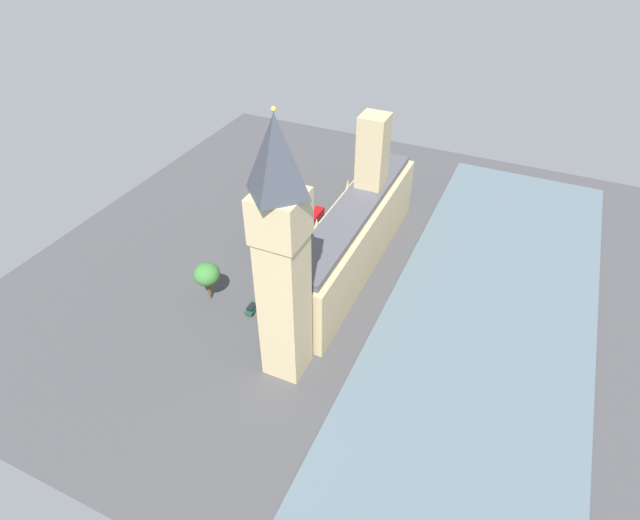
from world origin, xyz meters
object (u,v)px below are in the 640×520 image
(car_dark_green_midblock, at_px, (252,308))
(pedestrian_near_tower, at_px, (268,322))
(parliament_building, at_px, (355,232))
(car_black_trailing, at_px, (286,255))
(plane_tree_corner, at_px, (286,202))
(plane_tree_opposite_hall, at_px, (207,274))
(plane_tree_under_trees, at_px, (257,230))
(double_decker_bus_leading, at_px, (312,222))
(plane_tree_far_end, at_px, (274,206))
(street_lamp_kerbside, at_px, (295,193))
(clock_tower, at_px, (282,255))

(car_dark_green_midblock, xyz_separation_m, pedestrian_near_tower, (-5.21, 2.31, -0.12))
(parliament_building, distance_m, car_black_trailing, 19.01)
(car_dark_green_midblock, height_order, pedestrian_near_tower, car_dark_green_midblock)
(car_dark_green_midblock, distance_m, pedestrian_near_tower, 5.71)
(plane_tree_corner, bearing_deg, parliament_building, 155.96)
(plane_tree_corner, bearing_deg, car_dark_green_midblock, 105.45)
(plane_tree_corner, height_order, plane_tree_opposite_hall, plane_tree_opposite_hall)
(pedestrian_near_tower, bearing_deg, plane_tree_under_trees, 98.10)
(parliament_building, xyz_separation_m, plane_tree_under_trees, (24.43, 4.73, -3.56))
(double_decker_bus_leading, height_order, car_dark_green_midblock, double_decker_bus_leading)
(pedestrian_near_tower, bearing_deg, plane_tree_corner, 85.66)
(car_black_trailing, xyz_separation_m, plane_tree_corner, (7.83, -15.52, 5.05))
(car_black_trailing, xyz_separation_m, plane_tree_under_trees, (8.17, -0.04, 5.07))
(car_dark_green_midblock, xyz_separation_m, plane_tree_far_end, (11.30, -31.65, 5.86))
(pedestrian_near_tower, distance_m, plane_tree_under_trees, 28.32)
(car_dark_green_midblock, relative_size, pedestrian_near_tower, 2.40)
(plane_tree_under_trees, bearing_deg, pedestrian_near_tower, 124.00)
(double_decker_bus_leading, distance_m, plane_tree_far_end, 11.06)
(pedestrian_near_tower, bearing_deg, car_dark_green_midblock, 130.17)
(car_black_trailing, height_order, plane_tree_under_trees, plane_tree_under_trees)
(double_decker_bus_leading, bearing_deg, street_lamp_kerbside, -43.60)
(plane_tree_corner, bearing_deg, double_decker_bus_leading, 167.51)
(parliament_building, distance_m, clock_tower, 40.30)
(car_black_trailing, distance_m, plane_tree_opposite_hall, 23.56)
(plane_tree_far_end, bearing_deg, double_decker_bus_leading, -164.84)
(plane_tree_corner, xyz_separation_m, plane_tree_opposite_hall, (0.98, 36.47, 1.15))
(clock_tower, xyz_separation_m, plane_tree_far_end, (25.65, -42.19, -20.80))
(car_black_trailing, bearing_deg, double_decker_bus_leading, -91.37)
(plane_tree_under_trees, bearing_deg, street_lamp_kerbside, -87.78)
(pedestrian_near_tower, height_order, plane_tree_corner, plane_tree_corner)
(car_black_trailing, bearing_deg, car_dark_green_midblock, 98.00)
(parliament_building, relative_size, plane_tree_corner, 7.61)
(parliament_building, bearing_deg, street_lamp_kerbside, -36.21)
(car_black_trailing, distance_m, pedestrian_near_tower, 24.20)
(street_lamp_kerbside, bearing_deg, pedestrian_near_tower, 109.56)
(plane_tree_under_trees, distance_m, plane_tree_opposite_hall, 21.03)
(plane_tree_far_end, bearing_deg, plane_tree_under_trees, 94.95)
(clock_tower, relative_size, street_lamp_kerbside, 9.02)
(car_black_trailing, height_order, pedestrian_near_tower, car_black_trailing)
(plane_tree_corner, xyz_separation_m, street_lamp_kerbside, (1.24, -7.80, -1.77))
(plane_tree_corner, distance_m, plane_tree_under_trees, 15.48)
(clock_tower, relative_size, plane_tree_corner, 6.69)
(plane_tree_opposite_hall, bearing_deg, car_dark_green_midblock, -178.83)
(car_dark_green_midblock, bearing_deg, street_lamp_kerbside, 104.29)
(parliament_building, distance_m, plane_tree_corner, 26.62)
(plane_tree_opposite_hall, height_order, street_lamp_kerbside, plane_tree_opposite_hall)
(double_decker_bus_leading, distance_m, car_black_trailing, 13.74)
(double_decker_bus_leading, bearing_deg, car_dark_green_midblock, 93.25)
(double_decker_bus_leading, xyz_separation_m, street_lamp_kerbside, (9.87, -9.71, 1.52))
(car_black_trailing, relative_size, street_lamp_kerbside, 0.71)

